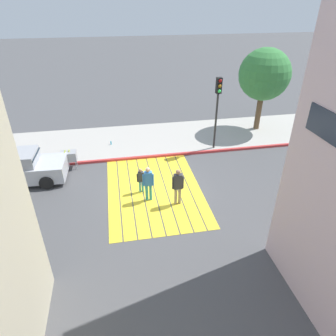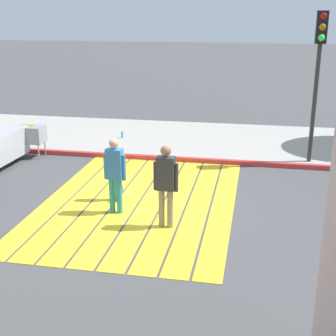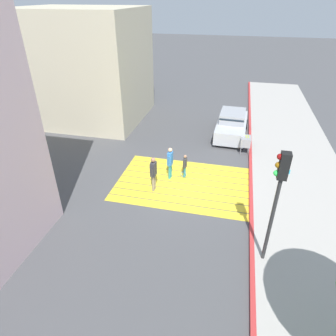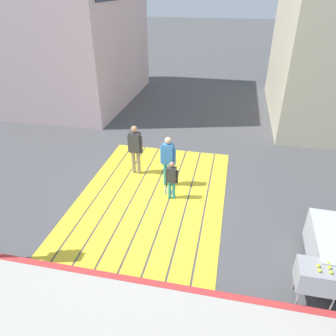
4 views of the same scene
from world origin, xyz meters
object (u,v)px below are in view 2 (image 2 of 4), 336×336
(tennis_ball_cart, at_px, (31,134))
(pedestrian_adult_trailing, at_px, (115,170))
(traffic_light_corner, at_px, (319,58))
(water_bottle, at_px, (122,135))
(pedestrian_adult_lead, at_px, (166,181))
(pedestrian_child_with_racket, at_px, (114,172))

(tennis_ball_cart, relative_size, pedestrian_adult_trailing, 0.60)
(traffic_light_corner, height_order, water_bottle, traffic_light_corner)
(traffic_light_corner, bearing_deg, pedestrian_adult_trailing, -46.00)
(water_bottle, bearing_deg, traffic_light_corner, 75.36)
(traffic_light_corner, bearing_deg, water_bottle, -104.64)
(water_bottle, bearing_deg, tennis_ball_cart, -44.30)
(tennis_ball_cart, bearing_deg, traffic_light_corner, 94.73)
(pedestrian_adult_lead, height_order, pedestrian_child_with_racket, pedestrian_adult_lead)
(traffic_light_corner, xyz_separation_m, tennis_ball_cart, (0.68, -8.20, -2.34))
(traffic_light_corner, relative_size, tennis_ball_cart, 4.17)
(tennis_ball_cart, xyz_separation_m, pedestrian_adult_lead, (4.14, 4.96, 0.32))
(traffic_light_corner, distance_m, pedestrian_adult_trailing, 6.53)
(traffic_light_corner, xyz_separation_m, water_bottle, (-1.57, -6.01, -2.81))
(traffic_light_corner, bearing_deg, pedestrian_adult_lead, -33.98)
(traffic_light_corner, height_order, pedestrian_child_with_racket, traffic_light_corner)
(tennis_ball_cart, bearing_deg, water_bottle, 135.70)
(pedestrian_adult_lead, distance_m, pedestrian_child_with_racket, 1.92)
(water_bottle, height_order, pedestrian_adult_trailing, pedestrian_adult_trailing)
(water_bottle, bearing_deg, pedestrian_child_with_racket, 14.11)
(traffic_light_corner, relative_size, water_bottle, 19.27)
(traffic_light_corner, bearing_deg, pedestrian_child_with_racket, -52.51)
(water_bottle, relative_size, pedestrian_adult_trailing, 0.13)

